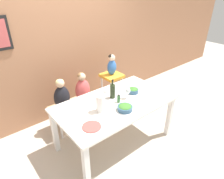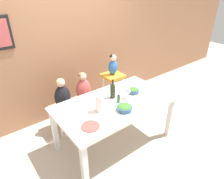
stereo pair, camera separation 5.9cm
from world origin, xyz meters
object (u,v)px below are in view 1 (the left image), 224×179
salad_bowl_small (133,90)px  dinner_plate_back_left (83,105)px  person_child_left (62,95)px  dinner_plate_back_right (132,85)px  dinner_plate_front_left (92,127)px  wine_glass_near (128,91)px  person_baby_right (112,64)px  chair_far_center (84,103)px  paper_towel_roll (100,103)px  chair_far_left (64,111)px  wine_glass_far (106,92)px  person_child_center (82,88)px  wine_bottle (113,91)px  chair_right_highchair (112,82)px  salad_bowl_large (125,108)px

salad_bowl_small → dinner_plate_back_left: bearing=167.0°
person_child_left → dinner_plate_back_right: bearing=-27.6°
person_child_left → dinner_plate_front_left: person_child_left is taller
wine_glass_near → dinner_plate_back_right: bearing=36.8°
dinner_plate_front_left → person_baby_right: bearing=41.5°
chair_far_center → person_child_left: (-0.39, 0.00, 0.31)m
paper_towel_roll → dinner_plate_back_right: bearing=17.5°
chair_far_center → dinner_plate_front_left: bearing=-116.2°
chair_far_left → person_child_left: (-0.00, 0.00, 0.31)m
chair_far_left → salad_bowl_small: (0.87, -0.73, 0.41)m
wine_glass_far → dinner_plate_front_left: bearing=-142.8°
wine_glass_far → person_child_center: bearing=92.6°
person_child_left → wine_bottle: size_ratio=1.74×
person_baby_right → dinner_plate_front_left: (-1.14, -1.01, -0.20)m
wine_bottle → person_child_center: bearing=102.0°
wine_glass_far → dinner_plate_back_right: (0.61, 0.07, -0.12)m
person_child_center → wine_bottle: bearing=-78.0°
chair_far_center → chair_right_highchair: chair_right_highchair is taller
chair_far_center → wine_glass_near: wine_glass_near is taller
chair_right_highchair → paper_towel_roll: size_ratio=3.18×
salad_bowl_small → salad_bowl_large: bearing=-147.3°
wine_glass_far → salad_bowl_large: 0.40m
chair_right_highchair → dinner_plate_back_left: size_ratio=3.27×
person_child_left → wine_glass_near: size_ratio=2.92×
person_child_center → wine_glass_far: 0.64m
salad_bowl_small → dinner_plate_front_left: (-0.98, -0.29, -0.03)m
person_child_left → dinner_plate_back_left: 0.55m
chair_far_left → paper_towel_roll: paper_towel_roll is taller
chair_far_left → dinner_plate_back_right: (1.03, -0.54, 0.37)m
person_child_center → salad_bowl_large: size_ratio=2.49×
person_child_center → salad_bowl_small: (0.48, -0.73, 0.09)m
chair_far_center → salad_bowl_large: (0.05, -1.00, 0.41)m
dinner_plate_back_left → dinner_plate_back_right: 0.97m
chair_right_highchair → wine_glass_near: size_ratio=4.24×
wine_bottle → person_child_left: bearing=129.3°
dinner_plate_back_right → person_child_center: bearing=139.9°
wine_glass_near → dinner_plate_front_left: bearing=-164.8°
chair_right_highchair → paper_towel_roll: (-0.86, -0.81, 0.27)m
person_baby_right → wine_bottle: bearing=-128.6°
wine_bottle → dinner_plate_back_left: wine_bottle is taller
paper_towel_roll → salad_bowl_small: (0.69, 0.08, -0.08)m
person_child_left → person_child_center: 0.39m
chair_right_highchair → dinner_plate_back_right: bearing=-90.6°
wine_bottle → salad_bowl_large: size_ratio=1.43×
wine_bottle → dinner_plate_front_left: (-0.63, -0.37, -0.11)m
wine_glass_far → salad_bowl_small: (0.45, -0.11, -0.09)m
person_baby_right → salad_bowl_large: 1.17m
person_child_left → salad_bowl_large: bearing=-66.2°
paper_towel_roll → wine_glass_near: size_ratio=1.33×
wine_glass_near → dinner_plate_back_right: size_ratio=0.77×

